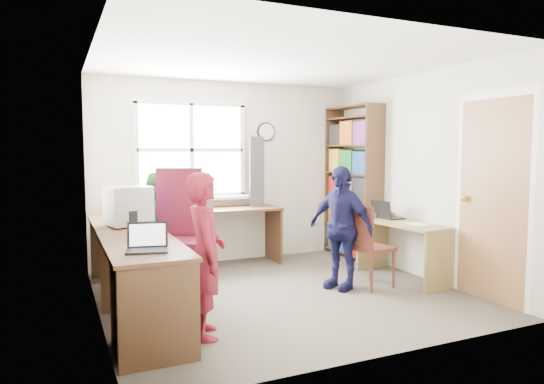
{
  "coord_description": "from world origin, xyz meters",
  "views": [
    {
      "loc": [
        -2.12,
        -4.48,
        1.5
      ],
      "look_at": [
        0.0,
        0.25,
        1.05
      ],
      "focal_mm": 32.0,
      "sensor_mm": 36.0,
      "label": 1
    }
  ],
  "objects_px": {
    "crt_monitor": "(128,206)",
    "cd_tower": "(256,172)",
    "person_green": "(160,227)",
    "bookshelf": "(353,186)",
    "wooden_chair": "(367,243)",
    "swivel_chair": "(178,241)",
    "laptop_right": "(386,214)",
    "potted_plant": "(198,197)",
    "person_red": "(205,255)",
    "laptop_left": "(147,244)",
    "person_navy": "(340,227)",
    "l_desk": "(161,270)",
    "right_desk": "(405,238)"
  },
  "relations": [
    {
      "from": "potted_plant",
      "to": "person_red",
      "type": "bearing_deg",
      "value": -104.1
    },
    {
      "from": "swivel_chair",
      "to": "laptop_right",
      "type": "distance_m",
      "value": 2.54
    },
    {
      "from": "laptop_left",
      "to": "cd_tower",
      "type": "distance_m",
      "value": 2.94
    },
    {
      "from": "l_desk",
      "to": "bookshelf",
      "type": "height_order",
      "value": "bookshelf"
    },
    {
      "from": "swivel_chair",
      "to": "crt_monitor",
      "type": "relative_size",
      "value": 2.81
    },
    {
      "from": "laptop_right",
      "to": "person_green",
      "type": "xyz_separation_m",
      "value": [
        -2.61,
        0.68,
        -0.09
      ]
    },
    {
      "from": "person_green",
      "to": "bookshelf",
      "type": "bearing_deg",
      "value": -88.75
    },
    {
      "from": "laptop_right",
      "to": "cd_tower",
      "type": "distance_m",
      "value": 1.75
    },
    {
      "from": "laptop_left",
      "to": "potted_plant",
      "type": "relative_size",
      "value": 1.13
    },
    {
      "from": "bookshelf",
      "to": "crt_monitor",
      "type": "bearing_deg",
      "value": -166.56
    },
    {
      "from": "wooden_chair",
      "to": "person_navy",
      "type": "height_order",
      "value": "person_navy"
    },
    {
      "from": "crt_monitor",
      "to": "cd_tower",
      "type": "height_order",
      "value": "cd_tower"
    },
    {
      "from": "crt_monitor",
      "to": "person_navy",
      "type": "relative_size",
      "value": 0.35
    },
    {
      "from": "potted_plant",
      "to": "person_navy",
      "type": "xyz_separation_m",
      "value": [
        1.15,
        -1.54,
        -0.24
      ]
    },
    {
      "from": "person_green",
      "to": "cd_tower",
      "type": "bearing_deg",
      "value": -74.5
    },
    {
      "from": "right_desk",
      "to": "laptop_right",
      "type": "distance_m",
      "value": 0.41
    },
    {
      "from": "wooden_chair",
      "to": "l_desk",
      "type": "bearing_deg",
      "value": 172.52
    },
    {
      "from": "swivel_chair",
      "to": "person_red",
      "type": "bearing_deg",
      "value": -71.07
    },
    {
      "from": "l_desk",
      "to": "laptop_right",
      "type": "bearing_deg",
      "value": 11.71
    },
    {
      "from": "cd_tower",
      "to": "swivel_chair",
      "type": "bearing_deg",
      "value": -128.01
    },
    {
      "from": "right_desk",
      "to": "cd_tower",
      "type": "distance_m",
      "value": 2.07
    },
    {
      "from": "bookshelf",
      "to": "potted_plant",
      "type": "distance_m",
      "value": 2.15
    },
    {
      "from": "l_desk",
      "to": "laptop_left",
      "type": "relative_size",
      "value": 8.5
    },
    {
      "from": "right_desk",
      "to": "potted_plant",
      "type": "height_order",
      "value": "potted_plant"
    },
    {
      "from": "crt_monitor",
      "to": "swivel_chair",
      "type": "bearing_deg",
      "value": -11.97
    },
    {
      "from": "person_red",
      "to": "cd_tower",
      "type": "bearing_deg",
      "value": -20.86
    },
    {
      "from": "right_desk",
      "to": "wooden_chair",
      "type": "bearing_deg",
      "value": -171.35
    },
    {
      "from": "laptop_right",
      "to": "person_red",
      "type": "bearing_deg",
      "value": 108.04
    },
    {
      "from": "right_desk",
      "to": "bookshelf",
      "type": "distance_m",
      "value": 1.33
    },
    {
      "from": "wooden_chair",
      "to": "laptop_right",
      "type": "relative_size",
      "value": 2.59
    },
    {
      "from": "laptop_right",
      "to": "cd_tower",
      "type": "bearing_deg",
      "value": 42.64
    },
    {
      "from": "person_green",
      "to": "wooden_chair",
      "type": "bearing_deg",
      "value": -123.14
    },
    {
      "from": "swivel_chair",
      "to": "laptop_right",
      "type": "xyz_separation_m",
      "value": [
        2.53,
        -0.14,
        0.16
      ]
    },
    {
      "from": "person_red",
      "to": "laptop_right",
      "type": "bearing_deg",
      "value": -56.69
    },
    {
      "from": "swivel_chair",
      "to": "potted_plant",
      "type": "relative_size",
      "value": 4.24
    },
    {
      "from": "wooden_chair",
      "to": "bookshelf",
      "type": "bearing_deg",
      "value": 52.27
    },
    {
      "from": "laptop_left",
      "to": "cd_tower",
      "type": "relative_size",
      "value": 0.38
    },
    {
      "from": "person_red",
      "to": "person_navy",
      "type": "relative_size",
      "value": 1.0
    },
    {
      "from": "l_desk",
      "to": "person_navy",
      "type": "bearing_deg",
      "value": 6.56
    },
    {
      "from": "wooden_chair",
      "to": "crt_monitor",
      "type": "distance_m",
      "value": 2.53
    },
    {
      "from": "laptop_left",
      "to": "laptop_right",
      "type": "bearing_deg",
      "value": 32.62
    },
    {
      "from": "laptop_right",
      "to": "potted_plant",
      "type": "distance_m",
      "value": 2.35
    },
    {
      "from": "person_red",
      "to": "laptop_left",
      "type": "bearing_deg",
      "value": 105.79
    },
    {
      "from": "l_desk",
      "to": "laptop_left",
      "type": "distance_m",
      "value": 0.67
    },
    {
      "from": "bookshelf",
      "to": "wooden_chair",
      "type": "xyz_separation_m",
      "value": [
        -0.71,
        -1.36,
        -0.51
      ]
    },
    {
      "from": "cd_tower",
      "to": "l_desk",
      "type": "bearing_deg",
      "value": -118.92
    },
    {
      "from": "bookshelf",
      "to": "person_red",
      "type": "relative_size",
      "value": 1.58
    },
    {
      "from": "cd_tower",
      "to": "wooden_chair",
      "type": "bearing_deg",
      "value": -54.74
    },
    {
      "from": "laptop_left",
      "to": "person_red",
      "type": "bearing_deg",
      "value": 17.54
    },
    {
      "from": "crt_monitor",
      "to": "l_desk",
      "type": "bearing_deg",
      "value": -89.52
    }
  ]
}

